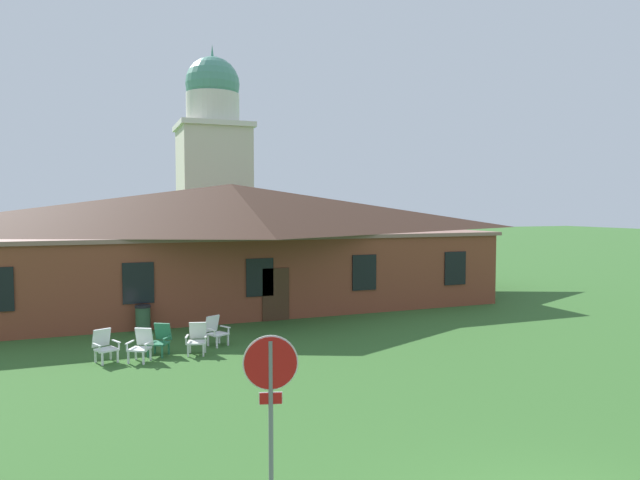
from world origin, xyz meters
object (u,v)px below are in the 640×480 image
at_px(lawn_chair_by_porch, 104,345).
at_px(lawn_chair_middle, 197,338).
at_px(lawn_chair_right_end, 216,330).
at_px(lawn_chair_left_end, 160,339).
at_px(trash_bin, 143,319).
at_px(stop_sign, 271,388).
at_px(lawn_chair_near_door, 141,344).

distance_m(lawn_chair_by_porch, lawn_chair_middle, 2.66).
bearing_deg(lawn_chair_middle, lawn_chair_by_porch, 178.78).
bearing_deg(lawn_chair_right_end, lawn_chair_left_end, -161.73).
relative_size(lawn_chair_middle, trash_bin, 0.98).
relative_size(stop_sign, lawn_chair_left_end, 2.79).
xyz_separation_m(lawn_chair_left_end, trash_bin, (-0.27, 3.44, -0.00)).
relative_size(stop_sign, lawn_chair_near_door, 2.79).
height_order(lawn_chair_by_porch, lawn_chair_near_door, same).
bearing_deg(lawn_chair_by_porch, trash_bin, 70.17).
bearing_deg(trash_bin, lawn_chair_left_end, -85.51).
relative_size(lawn_chair_right_end, trash_bin, 0.98).
xyz_separation_m(stop_sign, trash_bin, (-0.89, 13.31, -1.40)).
bearing_deg(lawn_chair_middle, trash_bin, 109.85).
bearing_deg(lawn_chair_middle, stop_sign, -92.69).
xyz_separation_m(lawn_chair_near_door, trash_bin, (0.31, 3.96, -0.00)).
distance_m(lawn_chair_left_end, lawn_chair_right_end, 1.90).
bearing_deg(lawn_chair_right_end, lawn_chair_middle, -130.06).
bearing_deg(lawn_chair_left_end, stop_sign, -86.40).
relative_size(stop_sign, lawn_chair_middle, 2.79).
xyz_separation_m(lawn_chair_by_porch, trash_bin, (1.32, 3.66, -0.00)).
distance_m(lawn_chair_by_porch, trash_bin, 3.89).
bearing_deg(stop_sign, lawn_chair_right_end, 83.54).
xyz_separation_m(lawn_chair_by_porch, lawn_chair_middle, (2.66, -0.06, 0.00)).
bearing_deg(lawn_chair_middle, lawn_chair_left_end, 165.55).
bearing_deg(trash_bin, lawn_chair_middle, -70.15).
distance_m(lawn_chair_by_porch, lawn_chair_right_end, 3.49).
bearing_deg(lawn_chair_near_door, lawn_chair_by_porch, 163.75).
xyz_separation_m(lawn_chair_middle, lawn_chair_right_end, (0.73, 0.87, 0.00)).
bearing_deg(lawn_chair_left_end, lawn_chair_near_door, -138.57).
xyz_separation_m(lawn_chair_right_end, trash_bin, (-2.08, 2.85, -0.00)).
height_order(lawn_chair_middle, lawn_chair_right_end, same).
distance_m(lawn_chair_middle, lawn_chair_right_end, 1.14).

